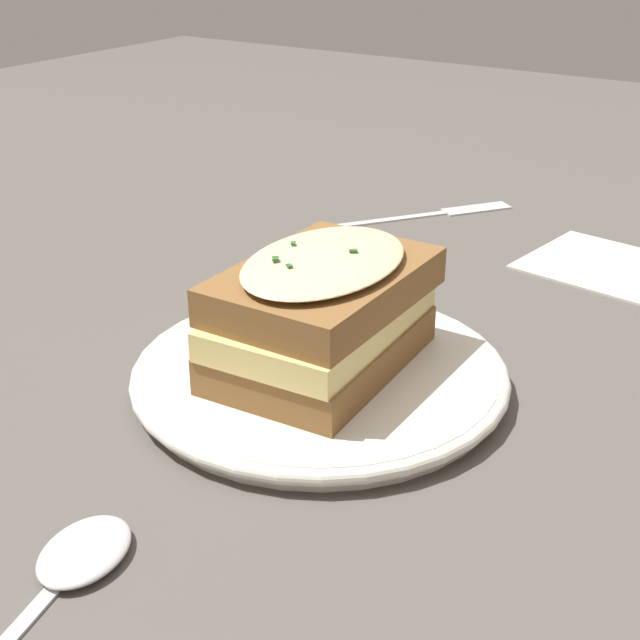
# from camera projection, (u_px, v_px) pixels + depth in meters

# --- Properties ---
(ground_plane) EXTENTS (2.40, 2.40, 0.00)m
(ground_plane) POSITION_uv_depth(u_px,v_px,m) (351.00, 382.00, 0.61)
(ground_plane) COLOR #514C47
(dinner_plate) EXTENTS (0.25, 0.25, 0.02)m
(dinner_plate) POSITION_uv_depth(u_px,v_px,m) (320.00, 374.00, 0.60)
(dinner_plate) COLOR silver
(dinner_plate) RESTS_ON ground_plane
(sandwich) EXTENTS (0.11, 0.16, 0.08)m
(sandwich) POSITION_uv_depth(u_px,v_px,m) (322.00, 312.00, 0.58)
(sandwich) COLOR brown
(sandwich) RESTS_ON dinner_plate
(fork) EXTENTS (0.13, 0.17, 0.00)m
(fork) POSITION_uv_depth(u_px,v_px,m) (446.00, 212.00, 0.93)
(fork) COLOR silver
(fork) RESTS_ON ground_plane
(spoon) EXTENTS (0.06, 0.17, 0.01)m
(spoon) POSITION_uv_depth(u_px,v_px,m) (74.00, 564.00, 0.44)
(spoon) COLOR silver
(spoon) RESTS_ON ground_plane
(napkin) EXTENTS (0.16, 0.14, 0.00)m
(napkin) POSITION_uv_depth(u_px,v_px,m) (615.00, 267.00, 0.79)
(napkin) COLOR silver
(napkin) RESTS_ON ground_plane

